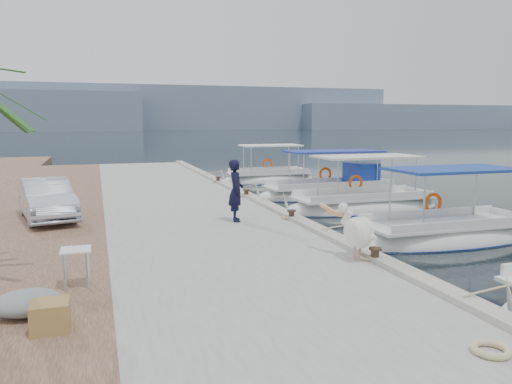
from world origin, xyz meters
The scene contains 17 objects.
ground centered at (0.00, 0.00, 0.00)m, with size 400.00×400.00×0.00m, color black.
concrete_quay centered at (-3.00, 5.00, 0.25)m, with size 6.00×40.00×0.50m, color gray.
quay_curb centered at (-0.22, 5.00, 0.56)m, with size 0.44×40.00×0.12m, color #A29C90.
cobblestone_strip centered at (-8.00, 5.00, 0.25)m, with size 4.00×40.00×0.50m, color brown.
distant_hills centered at (29.61, 201.49, 7.61)m, with size 330.00×60.00×18.00m.
fishing_caique_b centered at (3.80, -0.67, 0.13)m, with size 6.41×2.27×2.83m.
fishing_caique_c centered at (4.05, 4.79, 0.12)m, with size 6.93×2.37×2.83m.
fishing_caique_d centered at (4.47, 8.44, 0.19)m, with size 7.56×2.32×2.83m.
fishing_caique_e centered at (3.50, 14.83, 0.13)m, with size 5.81×2.09×2.83m.
mooring_bollards centered at (-0.35, 1.50, 0.69)m, with size 0.28×20.28×0.33m.
pelican centered at (-0.62, -3.11, 1.14)m, with size 0.91×1.59×1.24m.
fisherman centered at (-2.07, 1.88, 1.47)m, with size 0.70×0.46×1.93m, color black.
parked_car centered at (-7.73, 4.01, 1.15)m, with size 1.38×3.95×1.30m, color silver.
wooden_crate centered at (-6.92, -5.22, 0.72)m, with size 0.55×0.55×0.44m, color olive.
tarp_bundle centered at (-7.33, -4.47, 0.70)m, with size 1.10×0.90×0.40m, color slate.
folding_table centered at (-6.61, -3.23, 1.02)m, with size 0.55×0.55×0.73m.
rope_coil centered at (-1.18, -7.86, 0.55)m, with size 0.54×0.54×0.10m, color #C6B284.
Camera 1 is at (-6.15, -12.95, 3.61)m, focal length 35.00 mm.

